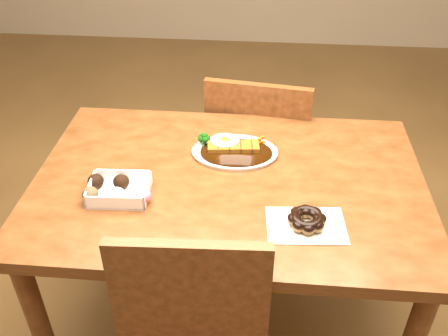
# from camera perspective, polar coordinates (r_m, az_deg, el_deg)

# --- Properties ---
(ground) EXTENTS (6.00, 6.00, 0.00)m
(ground) POSITION_cam_1_polar(r_m,az_deg,el_deg) (2.07, 0.45, -17.97)
(ground) COLOR brown
(ground) RESTS_ON ground
(table) EXTENTS (1.20, 0.80, 0.75)m
(table) POSITION_cam_1_polar(r_m,az_deg,el_deg) (1.60, 0.56, -4.07)
(table) COLOR #44250D
(table) RESTS_ON ground
(chair_far) EXTENTS (0.47, 0.47, 0.87)m
(chair_far) POSITION_cam_1_polar(r_m,az_deg,el_deg) (2.12, 4.08, 1.50)
(chair_far) COLOR #44250D
(chair_far) RESTS_ON ground
(katsu_curry_plate) EXTENTS (0.28, 0.21, 0.06)m
(katsu_curry_plate) POSITION_cam_1_polar(r_m,az_deg,el_deg) (1.64, 1.08, 2.11)
(katsu_curry_plate) COLOR white
(katsu_curry_plate) RESTS_ON table
(donut_box) EXTENTS (0.20, 0.14, 0.05)m
(donut_box) POSITION_cam_1_polar(r_m,az_deg,el_deg) (1.49, -12.09, -2.40)
(donut_box) COLOR white
(donut_box) RESTS_ON table
(pon_de_ring) EXTENTS (0.22, 0.16, 0.04)m
(pon_de_ring) POSITION_cam_1_polar(r_m,az_deg,el_deg) (1.37, 9.44, -5.87)
(pon_de_ring) COLOR silver
(pon_de_ring) RESTS_ON table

